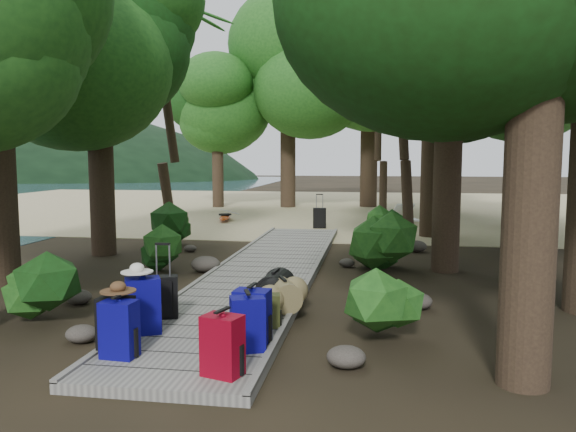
% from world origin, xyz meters
% --- Properties ---
extents(ground, '(120.00, 120.00, 0.00)m').
position_xyz_m(ground, '(0.00, 0.00, 0.00)').
color(ground, '#2D2416').
rests_on(ground, ground).
extents(sand_beach, '(40.00, 22.00, 0.02)m').
position_xyz_m(sand_beach, '(0.00, 16.00, 0.01)').
color(sand_beach, tan).
rests_on(sand_beach, ground).
extents(boardwalk, '(2.00, 12.00, 0.12)m').
position_xyz_m(boardwalk, '(0.00, 1.00, 0.06)').
color(boardwalk, gray).
rests_on(boardwalk, ground).
extents(backpack_left_a, '(0.39, 0.29, 0.70)m').
position_xyz_m(backpack_left_a, '(-0.64, -4.23, 0.47)').
color(backpack_left_a, '#070474').
rests_on(backpack_left_a, boardwalk).
extents(backpack_left_b, '(0.39, 0.28, 0.69)m').
position_xyz_m(backpack_left_b, '(-0.77, -4.04, 0.46)').
color(backpack_left_b, black).
rests_on(backpack_left_b, boardwalk).
extents(backpack_left_c, '(0.51, 0.45, 0.77)m').
position_xyz_m(backpack_left_c, '(-0.72, -3.38, 0.51)').
color(backpack_left_c, '#070474').
rests_on(backpack_left_c, boardwalk).
extents(backpack_right_a, '(0.45, 0.37, 0.68)m').
position_xyz_m(backpack_right_a, '(0.62, -4.56, 0.46)').
color(backpack_right_a, maroon).
rests_on(backpack_right_a, boardwalk).
extents(backpack_right_b, '(0.45, 0.38, 0.69)m').
position_xyz_m(backpack_right_b, '(0.70, -3.80, 0.46)').
color(backpack_right_b, '#070474').
rests_on(backpack_right_b, boardwalk).
extents(backpack_right_c, '(0.43, 0.33, 0.70)m').
position_xyz_m(backpack_right_c, '(0.69, -3.52, 0.47)').
color(backpack_right_c, '#070474').
rests_on(backpack_right_c, boardwalk).
extents(backpack_right_d, '(0.35, 0.28, 0.48)m').
position_xyz_m(backpack_right_d, '(0.76, -2.90, 0.36)').
color(backpack_right_d, '#373815').
rests_on(backpack_right_d, boardwalk).
extents(duffel_right_khaki, '(0.65, 0.76, 0.43)m').
position_xyz_m(duffel_right_khaki, '(0.82, -2.04, 0.34)').
color(duffel_right_khaki, olive).
rests_on(duffel_right_khaki, boardwalk).
extents(duffel_right_black, '(0.51, 0.76, 0.46)m').
position_xyz_m(duffel_right_black, '(0.64, -1.64, 0.35)').
color(duffel_right_black, black).
rests_on(duffel_right_black, boardwalk).
extents(suitcase_on_boardwalk, '(0.42, 0.31, 0.58)m').
position_xyz_m(suitcase_on_boardwalk, '(-0.72, -2.71, 0.41)').
color(suitcase_on_boardwalk, black).
rests_on(suitcase_on_boardwalk, boardwalk).
extents(lone_suitcase_on_sand, '(0.44, 0.29, 0.65)m').
position_xyz_m(lone_suitcase_on_sand, '(0.35, 8.11, 0.35)').
color(lone_suitcase_on_sand, black).
rests_on(lone_suitcase_on_sand, sand_beach).
extents(hat_brown, '(0.40, 0.40, 0.12)m').
position_xyz_m(hat_brown, '(-0.72, -4.04, 0.87)').
color(hat_brown, '#51351E').
rests_on(hat_brown, backpack_left_b).
extents(hat_white, '(0.39, 0.39, 0.13)m').
position_xyz_m(hat_white, '(-0.78, -3.41, 0.96)').
color(hat_white, silver).
rests_on(hat_white, backpack_left_c).
extents(kayak, '(1.22, 3.41, 0.33)m').
position_xyz_m(kayak, '(-3.22, 9.67, 0.19)').
color(kayak, '#9E340D').
rests_on(kayak, sand_beach).
extents(sun_lounger, '(1.23, 2.17, 0.67)m').
position_xyz_m(sun_lounger, '(3.10, 9.51, 0.35)').
color(sun_lounger, silver).
rests_on(sun_lounger, sand_beach).
extents(tree_right_a, '(4.52, 4.52, 7.53)m').
position_xyz_m(tree_right_a, '(3.62, -4.04, 3.77)').
color(tree_right_a, black).
rests_on(tree_right_a, ground).
extents(tree_right_c, '(4.54, 4.54, 7.86)m').
position_xyz_m(tree_right_c, '(3.53, 1.75, 3.93)').
color(tree_right_c, black).
rests_on(tree_right_c, ground).
extents(tree_right_d, '(5.84, 5.84, 10.70)m').
position_xyz_m(tree_right_d, '(5.77, 4.04, 5.35)').
color(tree_right_d, black).
rests_on(tree_right_d, ground).
extents(tree_right_e, '(5.55, 5.55, 10.00)m').
position_xyz_m(tree_right_e, '(3.75, 6.78, 5.00)').
color(tree_right_e, black).
rests_on(tree_right_e, ground).
extents(tree_right_f, '(5.01, 5.01, 8.94)m').
position_xyz_m(tree_right_f, '(6.70, 9.09, 4.47)').
color(tree_right_f, black).
rests_on(tree_right_f, ground).
extents(tree_left_c, '(4.72, 4.72, 8.20)m').
position_xyz_m(tree_left_c, '(-4.24, 2.50, 4.10)').
color(tree_left_c, black).
rests_on(tree_left_c, ground).
extents(tree_back_a, '(5.75, 5.75, 9.95)m').
position_xyz_m(tree_back_a, '(-1.85, 15.65, 4.97)').
color(tree_back_a, black).
rests_on(tree_back_a, ground).
extents(tree_back_b, '(6.31, 6.31, 11.26)m').
position_xyz_m(tree_back_b, '(1.81, 16.41, 5.63)').
color(tree_back_b, black).
rests_on(tree_back_b, ground).
extents(tree_back_c, '(5.55, 5.55, 9.98)m').
position_xyz_m(tree_back_c, '(5.22, 14.82, 4.99)').
color(tree_back_c, black).
rests_on(tree_back_c, ground).
extents(tree_back_d, '(4.42, 4.42, 7.36)m').
position_xyz_m(tree_back_d, '(-5.04, 15.18, 3.68)').
color(tree_back_d, black).
rests_on(tree_back_d, ground).
extents(palm_right_a, '(3.91, 3.91, 6.66)m').
position_xyz_m(palm_right_a, '(3.15, 5.47, 3.33)').
color(palm_right_a, '#124214').
rests_on(palm_right_a, ground).
extents(palm_right_b, '(4.42, 4.42, 8.55)m').
position_xyz_m(palm_right_b, '(4.69, 11.60, 4.27)').
color(palm_right_b, '#124214').
rests_on(palm_right_b, ground).
extents(palm_right_c, '(4.06, 4.06, 6.47)m').
position_xyz_m(palm_right_c, '(2.64, 12.17, 3.23)').
color(palm_right_c, '#124214').
rests_on(palm_right_c, ground).
extents(palm_left_a, '(4.05, 4.05, 6.44)m').
position_xyz_m(palm_left_a, '(-4.05, 5.90, 3.22)').
color(palm_left_a, '#124214').
rests_on(palm_left_a, ground).
extents(rock_left_a, '(0.40, 0.36, 0.22)m').
position_xyz_m(rock_left_a, '(-1.49, -3.51, 0.11)').
color(rock_left_a, '#4C473F').
rests_on(rock_left_a, ground).
extents(rock_left_b, '(0.41, 0.37, 0.23)m').
position_xyz_m(rock_left_b, '(-2.48, -1.80, 0.11)').
color(rock_left_b, '#4C473F').
rests_on(rock_left_b, ground).
extents(rock_left_c, '(0.59, 0.53, 0.32)m').
position_xyz_m(rock_left_c, '(-1.24, 0.89, 0.16)').
color(rock_left_c, '#4C473F').
rests_on(rock_left_c, ground).
extents(rock_left_d, '(0.31, 0.28, 0.17)m').
position_xyz_m(rock_left_d, '(-2.34, 3.18, 0.09)').
color(rock_left_d, '#4C473F').
rests_on(rock_left_d, ground).
extents(rock_right_a, '(0.43, 0.39, 0.24)m').
position_xyz_m(rock_right_a, '(1.82, -3.84, 0.12)').
color(rock_right_a, '#4C473F').
rests_on(rock_right_a, ground).
extents(rock_right_b, '(0.47, 0.42, 0.26)m').
position_xyz_m(rock_right_b, '(2.76, -1.29, 0.13)').
color(rock_right_b, '#4C473F').
rests_on(rock_right_b, ground).
extents(rock_right_c, '(0.33, 0.29, 0.18)m').
position_xyz_m(rock_right_c, '(1.55, 1.86, 0.09)').
color(rock_right_c, '#4C473F').
rests_on(rock_right_c, ground).
extents(rock_right_d, '(0.52, 0.47, 0.28)m').
position_xyz_m(rock_right_d, '(3.12, 4.00, 0.14)').
color(rock_right_d, '#4C473F').
rests_on(rock_right_d, ground).
extents(shrub_left_a, '(1.03, 1.03, 0.93)m').
position_xyz_m(shrub_left_a, '(-2.53, -2.69, 0.46)').
color(shrub_left_a, '#184715').
rests_on(shrub_left_a, ground).
extents(shrub_left_b, '(0.91, 0.91, 0.82)m').
position_xyz_m(shrub_left_b, '(-2.18, 0.98, 0.41)').
color(shrub_left_b, '#184715').
rests_on(shrub_left_b, ground).
extents(shrub_left_c, '(1.19, 1.19, 1.07)m').
position_xyz_m(shrub_left_c, '(-3.19, 4.08, 0.53)').
color(shrub_left_c, '#184715').
rests_on(shrub_left_c, ground).
extents(shrub_right_a, '(0.98, 0.98, 0.88)m').
position_xyz_m(shrub_right_a, '(2.30, -2.92, 0.44)').
color(shrub_right_a, '#184715').
rests_on(shrub_right_a, ground).
extents(shrub_right_b, '(1.26, 1.26, 1.13)m').
position_xyz_m(shrub_right_b, '(2.28, 1.80, 0.57)').
color(shrub_right_b, '#184715').
rests_on(shrub_right_b, ground).
extents(shrub_right_c, '(0.89, 0.89, 0.80)m').
position_xyz_m(shrub_right_c, '(2.40, 5.71, 0.40)').
color(shrub_right_c, '#184715').
rests_on(shrub_right_c, ground).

